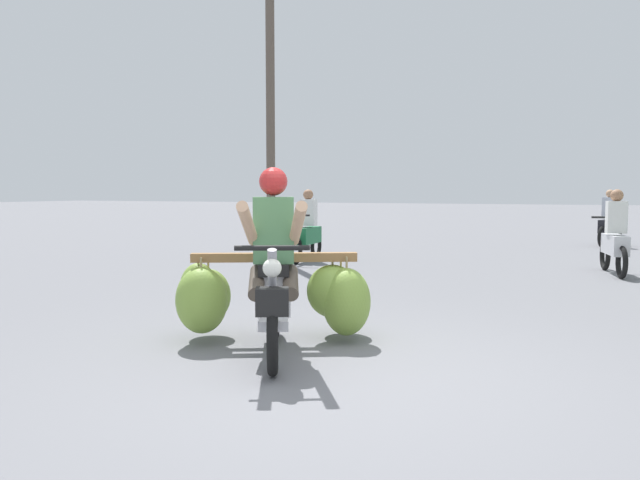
{
  "coord_description": "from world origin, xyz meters",
  "views": [
    {
      "loc": [
        1.62,
        -4.23,
        1.39
      ],
      "look_at": [
        -0.77,
        1.44,
        0.9
      ],
      "focal_mm": 35.43,
      "sensor_mm": 36.0,
      "label": 1
    }
  ],
  "objects": [
    {
      "name": "motorbike_distant_far_ahead",
      "position": [
        2.18,
        12.86,
        0.57
      ],
      "size": [
        0.72,
        1.55,
        1.4
      ],
      "color": "black",
      "rests_on": "ground"
    },
    {
      "name": "utility_pole",
      "position": [
        -4.34,
        7.33,
        2.75
      ],
      "size": [
        0.18,
        0.18,
        5.5
      ],
      "primitive_type": "cylinder",
      "color": "brown",
      "rests_on": "ground"
    },
    {
      "name": "motorbike_distant_ahead_right",
      "position": [
        2.08,
        7.09,
        0.57
      ],
      "size": [
        0.57,
        1.61,
        1.4
      ],
      "color": "black",
      "rests_on": "ground"
    },
    {
      "name": "motorbike_distant_ahead_left",
      "position": [
        -3.38,
        7.02,
        0.57
      ],
      "size": [
        0.5,
        1.62,
        1.4
      ],
      "color": "black",
      "rests_on": "ground"
    },
    {
      "name": "motorbike_main_loaded",
      "position": [
        -0.91,
        0.8,
        0.49
      ],
      "size": [
        1.88,
        2.03,
        1.58
      ],
      "color": "black",
      "rests_on": "ground"
    },
    {
      "name": "ground_plane",
      "position": [
        0.0,
        0.0,
        0.0
      ],
      "size": [
        120.0,
        120.0,
        0.0
      ],
      "primitive_type": "plane",
      "color": "slate"
    }
  ]
}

